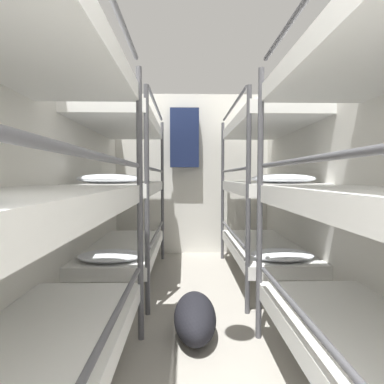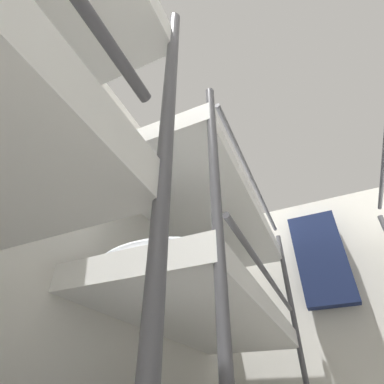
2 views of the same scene
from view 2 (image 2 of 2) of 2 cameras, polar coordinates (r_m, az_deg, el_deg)
wall_left at (r=1.41m, az=-32.52°, el=-3.63°), size 0.06×5.03×2.52m
wall_back at (r=3.15m, az=28.37°, el=-21.02°), size 2.53×0.06×2.52m
bunk_stack_left_far at (r=1.93m, az=3.15°, el=-22.01°), size 0.78×1.84×2.05m
hanging_coat at (r=3.17m, az=23.31°, el=-11.46°), size 0.44×0.12×0.90m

